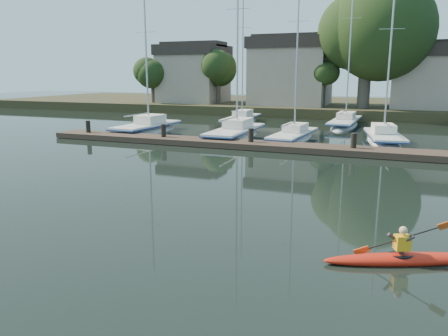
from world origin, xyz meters
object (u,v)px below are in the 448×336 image
(sailboat_2, at_px, (293,143))
(sailboat_3, at_px, (383,145))
(sailboat_1, at_px, (236,140))
(dock, at_px, (300,148))
(sailboat_0, at_px, (147,135))
(sailboat_5, at_px, (241,125))
(kayak, at_px, (405,257))
(sailboat_6, at_px, (345,128))

(sailboat_2, xyz_separation_m, sailboat_3, (5.77, 1.17, -0.02))
(sailboat_1, distance_m, sailboat_2, 4.06)
(dock, bearing_deg, sailboat_0, 162.79)
(sailboat_2, xyz_separation_m, sailboat_5, (-6.69, 8.58, -0.01))
(kayak, height_order, sailboat_3, sailboat_3)
(sailboat_2, bearing_deg, sailboat_6, 80.26)
(kayak, height_order, sailboat_0, sailboat_0)
(sailboat_0, xyz_separation_m, sailboat_2, (11.30, 0.19, 0.05))
(sailboat_6, bearing_deg, sailboat_3, -66.27)
(kayak, relative_size, sailboat_5, 0.27)
(dock, relative_size, sailboat_3, 2.72)
(sailboat_0, xyz_separation_m, sailboat_6, (13.69, 9.88, 0.03))
(kayak, relative_size, sailboat_2, 0.29)
(dock, height_order, sailboat_0, sailboat_0)
(dock, height_order, sailboat_5, sailboat_5)
(kayak, relative_size, sailboat_1, 0.26)
(dock, distance_m, sailboat_1, 6.55)
(kayak, distance_m, sailboat_3, 19.64)
(kayak, distance_m, sailboat_1, 21.12)
(kayak, height_order, sailboat_6, sailboat_6)
(sailboat_5, bearing_deg, sailboat_1, -76.12)
(sailboat_0, height_order, sailboat_5, sailboat_5)
(dock, height_order, sailboat_6, sailboat_6)
(sailboat_2, bearing_deg, dock, -68.47)
(dock, distance_m, sailboat_2, 4.30)
(sailboat_0, distance_m, sailboat_6, 16.88)
(kayak, xyz_separation_m, sailboat_0, (-18.08, 18.24, -0.37))
(sailboat_3, height_order, sailboat_5, sailboat_5)
(sailboat_0, bearing_deg, dock, -14.24)
(sailboat_0, distance_m, sailboat_2, 11.30)
(sailboat_1, distance_m, sailboat_3, 9.93)
(sailboat_1, bearing_deg, sailboat_6, 56.82)
(dock, xyz_separation_m, sailboat_5, (-7.97, 12.67, -0.38))
(sailboat_0, xyz_separation_m, sailboat_5, (4.61, 8.77, 0.03))
(sailboat_3, bearing_deg, sailboat_5, 139.89)
(sailboat_1, height_order, sailboat_3, sailboat_1)
(dock, bearing_deg, kayak, -69.03)
(sailboat_1, relative_size, sailboat_3, 1.20)
(kayak, height_order, dock, kayak)
(dock, relative_size, sailboat_2, 2.55)
(sailboat_6, bearing_deg, sailboat_2, -101.77)
(sailboat_1, bearing_deg, sailboat_0, 178.73)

